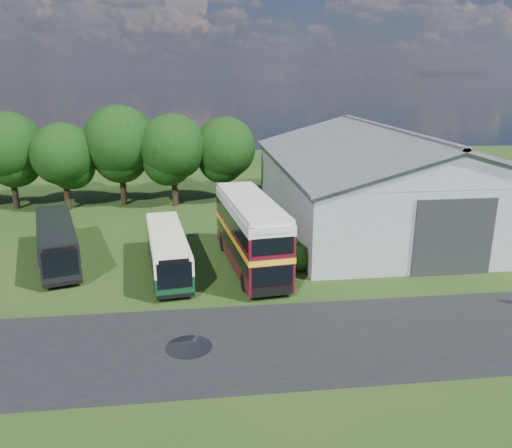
{
  "coord_description": "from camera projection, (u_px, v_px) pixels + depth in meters",
  "views": [
    {
      "loc": [
        -0.87,
        -23.98,
        12.3
      ],
      "look_at": [
        3.02,
        8.0,
        2.61
      ],
      "focal_mm": 35.0,
      "sensor_mm": 36.0,
      "label": 1
    }
  ],
  "objects": [
    {
      "name": "tree_left_b",
      "position": [
        63.0,
        154.0,
        45.77
      ],
      "size": [
        5.78,
        5.78,
        8.16
      ],
      "color": "black",
      "rests_on": "ground"
    },
    {
      "name": "tree_right_b",
      "position": [
        225.0,
        148.0,
        48.49
      ],
      "size": [
        5.98,
        5.98,
        8.45
      ],
      "color": "black",
      "rests_on": "ground"
    },
    {
      "name": "tree_left_a",
      "position": [
        8.0,
        147.0,
        45.96
      ],
      "size": [
        6.46,
        6.46,
        9.12
      ],
      "color": "black",
      "rests_on": "ground"
    },
    {
      "name": "bus_dark_single",
      "position": [
        57.0,
        242.0,
        33.6
      ],
      "size": [
        5.1,
        10.36,
        2.79
      ],
      "rotation": [
        0.0,
        0.0,
        0.29
      ],
      "color": "black",
      "rests_on": "ground"
    },
    {
      "name": "asphalt_road",
      "position": [
        283.0,
        341.0,
        23.94
      ],
      "size": [
        60.0,
        8.0,
        0.02
      ],
      "primitive_type": "cube",
      "color": "black",
      "rests_on": "ground"
    },
    {
      "name": "tree_mid",
      "position": [
        120.0,
        141.0,
        47.31
      ],
      "size": [
        6.8,
        6.8,
        9.6
      ],
      "color": "black",
      "rests_on": "ground"
    },
    {
      "name": "shrub_mid",
      "position": [
        293.0,
        259.0,
        34.69
      ],
      "size": [
        1.6,
        1.6,
        1.6
      ],
      "primitive_type": "sphere",
      "color": "#194714",
      "rests_on": "ground"
    },
    {
      "name": "puddle",
      "position": [
        189.0,
        347.0,
        23.42
      ],
      "size": [
        2.2,
        2.2,
        0.01
      ],
      "primitive_type": "cylinder",
      "color": "black",
      "rests_on": "ground"
    },
    {
      "name": "bus_maroon_double",
      "position": [
        251.0,
        234.0,
        32.54
      ],
      "size": [
        4.01,
        11.09,
        4.66
      ],
      "rotation": [
        0.0,
        0.0,
        0.12
      ],
      "color": "black",
      "rests_on": "ground"
    },
    {
      "name": "ground",
      "position": [
        218.0,
        316.0,
        26.44
      ],
      "size": [
        120.0,
        120.0,
        0.0
      ],
      "primitive_type": "plane",
      "color": "#1D3711",
      "rests_on": "ground"
    },
    {
      "name": "shrub_front",
      "position": [
        299.0,
        269.0,
        32.79
      ],
      "size": [
        1.7,
        1.7,
        1.7
      ],
      "primitive_type": "sphere",
      "color": "#194714",
      "rests_on": "ground"
    },
    {
      "name": "tree_right_a",
      "position": [
        173.0,
        147.0,
        47.08
      ],
      "size": [
        6.26,
        6.26,
        8.83
      ],
      "color": "black",
      "rests_on": "ground"
    },
    {
      "name": "storage_shed",
      "position": [
        385.0,
        175.0,
        42.17
      ],
      "size": [
        18.8,
        24.8,
        8.15
      ],
      "color": "gray",
      "rests_on": "ground"
    },
    {
      "name": "bus_green_single",
      "position": [
        168.0,
        250.0,
        32.1
      ],
      "size": [
        3.49,
        9.96,
        2.69
      ],
      "rotation": [
        0.0,
        0.0,
        0.13
      ],
      "color": "black",
      "rests_on": "ground"
    },
    {
      "name": "shrub_back",
      "position": [
        288.0,
        249.0,
        36.6
      ],
      "size": [
        1.8,
        1.8,
        1.8
      ],
      "primitive_type": "sphere",
      "color": "#194714",
      "rests_on": "ground"
    }
  ]
}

